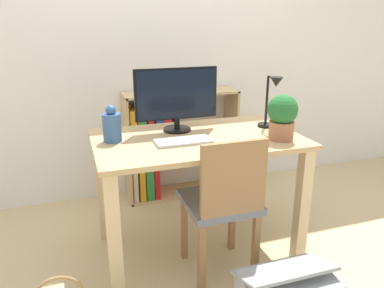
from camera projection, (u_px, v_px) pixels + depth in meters
The scene contains 10 objects.
ground_plane at pixel (197, 247), 2.49m from camera, with size 10.00×10.00×0.00m, color #CCB284.
wall_back at pixel (156, 38), 2.98m from camera, with size 8.00×0.05×2.60m.
desk at pixel (197, 160), 2.30m from camera, with size 1.23×0.75×0.77m.
monitor at pixel (177, 96), 2.31m from camera, with size 0.53×0.17×0.40m.
keyboard at pixel (183, 141), 2.14m from camera, with size 0.32×0.14×0.02m.
vase at pixel (112, 126), 2.14m from camera, with size 0.11×0.11×0.21m.
desk_lamp at pixel (272, 97), 2.35m from camera, with size 0.10×0.19×0.34m.
potted_plant at pixel (282, 116), 2.16m from camera, with size 0.18×0.18×0.27m.
chair at pixel (224, 201), 2.08m from camera, with size 0.40×0.40×0.87m.
bookshelf at pixel (162, 146), 3.09m from camera, with size 0.92×0.28×0.89m.
Camera 1 is at (-0.71, -2.03, 1.44)m, focal length 35.00 mm.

